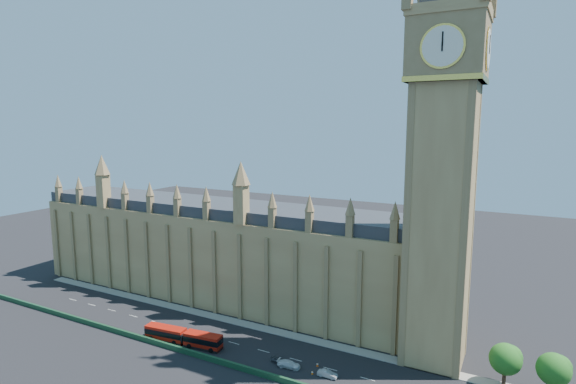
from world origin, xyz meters
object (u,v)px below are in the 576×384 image
at_px(car_white, 289,364).
at_px(car_silver, 327,374).
at_px(red_bus, 183,337).
at_px(car_grey, 280,360).

bearing_deg(car_white, car_silver, -92.23).
bearing_deg(car_silver, red_bus, 92.28).
height_order(red_bus, car_grey, red_bus).
relative_size(red_bus, car_silver, 4.87).
xyz_separation_m(red_bus, car_grey, (23.75, 2.88, -1.10)).
bearing_deg(car_silver, car_grey, 86.57).
height_order(car_grey, car_white, car_white).
bearing_deg(car_white, car_grey, 70.03).
height_order(red_bus, car_silver, red_bus).
distance_m(car_silver, car_white, 8.51).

